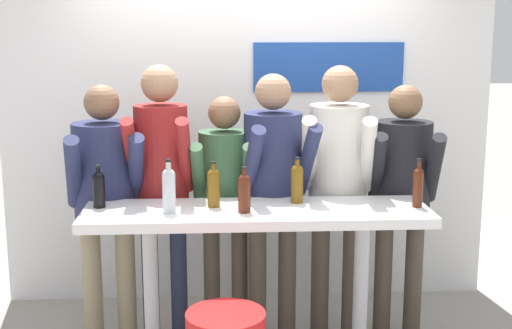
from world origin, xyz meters
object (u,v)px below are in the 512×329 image
Objects in this scene: wine_bottle_1 at (214,185)px; wine_bottle_2 at (169,188)px; wine_bottle_0 at (244,191)px; tasting_table at (257,238)px; person_center_right at (338,172)px; person_center_left at (225,190)px; person_right at (402,183)px; wine_bottle_3 at (297,182)px; person_far_left at (105,188)px; wine_bottle_5 at (418,185)px; person_center at (273,178)px; wine_bottle_4 at (99,188)px; person_left at (162,171)px.

wine_bottle_2 is at bearing -155.05° from wine_bottle_1.
wine_bottle_2 is at bearing 177.25° from wine_bottle_0.
tasting_table is 1.12× the size of person_center_right.
person_center_left is 1.17m from person_right.
wine_bottle_1 is at bearing -172.72° from wine_bottle_3.
person_center_right is 1.07× the size of person_right.
person_far_left is 1.00m from wine_bottle_0.
person_center is at bearing 152.34° from wine_bottle_5.
person_center_right is at bearing 26.52° from wine_bottle_1.
person_center_left is at bearing 29.16° from wine_bottle_4.
wine_bottle_2 is 1.22× the size of wine_bottle_4.
wine_bottle_0 is (-0.64, -0.55, 0.01)m from person_center_right.
wine_bottle_5 reaches higher than wine_bottle_4.
person_center_right reaches higher than wine_bottle_1.
wine_bottle_3 is (1.20, -0.28, 0.09)m from person_far_left.
wine_bottle_1 is (-0.18, 0.14, 0.00)m from wine_bottle_0.
wine_bottle_4 reaches higher than tasting_table.
wine_bottle_5 is (0.40, -0.48, 0.01)m from person_center_right.
person_center_right is (0.43, 0.05, 0.03)m from person_center.
wine_bottle_4 is at bearing -177.82° from wine_bottle_3.
wine_bottle_1 is at bearing -144.01° from person_center_right.
person_center_left reaches higher than wine_bottle_1.
person_far_left is at bearing 156.30° from tasting_table.
person_center reaches higher than person_right.
person_left is 0.91m from wine_bottle_3.
wine_bottle_0 is 0.23m from wine_bottle_1.
person_right is 0.47m from wine_bottle_5.
wine_bottle_4 is at bearing -156.00° from person_center_right.
wine_bottle_1 reaches higher than tasting_table.
person_center_left is (-0.18, 0.51, 0.17)m from tasting_table.
wine_bottle_3 is 1.09× the size of wine_bottle_4.
person_far_left is at bearing 167.50° from wine_bottle_5.
wine_bottle_2 is at bearing -153.22° from person_right.
person_left is 6.49× the size of wine_bottle_3.
person_center is at bearing 36.76° from wine_bottle_2.
wine_bottle_3 is at bearing -19.74° from person_left.
wine_bottle_0 is (0.87, -0.49, 0.09)m from person_far_left.
person_center_left is at bearing 100.22° from wine_bottle_0.
person_right is (0.43, -0.02, -0.08)m from person_center_right.
wine_bottle_1 is 0.51m from wine_bottle_3.
wine_bottle_0 is 0.86× the size of wine_bottle_2.
wine_bottle_0 is at bearing -145.56° from person_right.
person_right reaches higher than wine_bottle_1.
wine_bottle_4 is 0.88× the size of wine_bottle_5.
person_far_left is at bearing -170.23° from person_center_left.
wine_bottle_5 is (1.55, -0.47, -0.00)m from person_left.
wine_bottle_0 is (-0.21, -0.50, 0.04)m from person_center.
person_center_right is 5.80× the size of wine_bottle_2.
person_center_left is at bearing 80.65° from wine_bottle_1.
person_left is at bearing 47.86° from wine_bottle_4.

